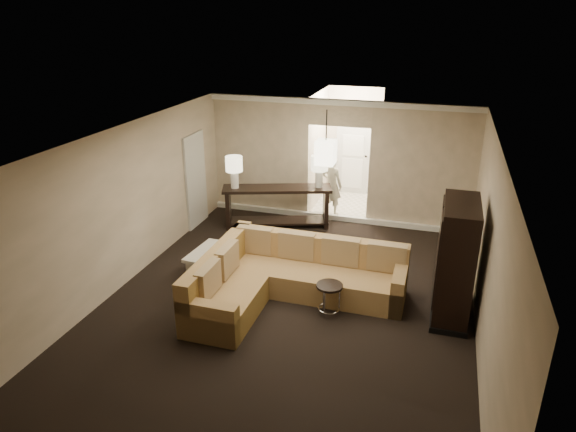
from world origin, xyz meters
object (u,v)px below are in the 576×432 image
(coffee_table, at_px, (220,262))
(console_table, at_px, (277,203))
(person, at_px, (332,182))
(armoire, at_px, (455,263))
(drink_table, at_px, (329,293))
(sectional_sofa, at_px, (286,278))

(coffee_table, relative_size, console_table, 0.44)
(console_table, distance_m, person, 1.51)
(armoire, xyz_separation_m, person, (-2.78, 3.71, -0.11))
(armoire, bearing_deg, person, 126.84)
(armoire, height_order, drink_table, armoire)
(drink_table, distance_m, person, 4.42)
(sectional_sofa, height_order, armoire, armoire)
(drink_table, height_order, person, person)
(armoire, xyz_separation_m, drink_table, (-1.86, -0.58, -0.53))
(coffee_table, bearing_deg, armoire, -2.81)
(drink_table, bearing_deg, sectional_sofa, 162.57)
(sectional_sofa, relative_size, armoire, 1.66)
(coffee_table, bearing_deg, console_table, 81.90)
(sectional_sofa, bearing_deg, person, 91.79)
(sectional_sofa, xyz_separation_m, console_table, (-1.11, 2.94, 0.18))
(console_table, xyz_separation_m, person, (1.00, 1.10, 0.25))
(armoire, distance_m, drink_table, 2.02)
(armoire, bearing_deg, drink_table, -162.57)
(sectional_sofa, bearing_deg, drink_table, -17.21)
(sectional_sofa, bearing_deg, coffee_table, 160.17)
(sectional_sofa, xyz_separation_m, armoire, (2.67, 0.33, 0.54))
(sectional_sofa, height_order, coffee_table, sectional_sofa)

